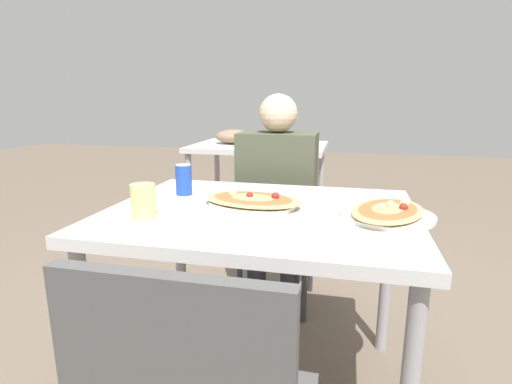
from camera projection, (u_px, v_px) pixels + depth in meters
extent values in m
cube|color=silver|center=(260.00, 215.00, 1.44)|extent=(1.09, 0.85, 0.04)
cylinder|color=#99999E|center=(87.00, 347.00, 1.28)|extent=(0.05, 0.05, 0.70)
cylinder|color=#99999E|center=(180.00, 258.00, 1.98)|extent=(0.05, 0.05, 0.70)
cylinder|color=#99999E|center=(386.00, 278.00, 1.76)|extent=(0.05, 0.05, 0.70)
cube|color=#4C4C4C|center=(278.00, 226.00, 2.16)|extent=(0.40, 0.40, 0.04)
cube|color=#4C4C4C|center=(284.00, 178.00, 2.28)|extent=(0.38, 0.03, 0.42)
cylinder|color=#38383D|center=(304.00, 283.00, 2.01)|extent=(0.03, 0.03, 0.43)
cylinder|color=#38383D|center=(240.00, 276.00, 2.09)|extent=(0.03, 0.03, 0.43)
cylinder|color=#38383D|center=(311.00, 257.00, 2.34)|extent=(0.03, 0.03, 0.43)
cylinder|color=#38383D|center=(255.00, 252.00, 2.41)|extent=(0.03, 0.03, 0.43)
cylinder|color=#2D2D38|center=(290.00, 274.00, 2.07)|extent=(0.10, 0.10, 0.47)
cylinder|color=#2D2D38|center=(257.00, 271.00, 2.11)|extent=(0.10, 0.10, 0.47)
cube|color=#474C38|center=(277.00, 180.00, 2.07)|extent=(0.39, 0.24, 0.48)
sphere|color=beige|center=(278.00, 113.00, 1.99)|extent=(0.19, 0.19, 0.19)
cylinder|color=white|center=(253.00, 204.00, 1.48)|extent=(0.32, 0.32, 0.01)
ellipsoid|color=#E0AD66|center=(253.00, 200.00, 1.47)|extent=(0.41, 0.30, 0.02)
ellipsoid|color=#D16033|center=(253.00, 198.00, 1.47)|extent=(0.33, 0.24, 0.01)
sphere|color=beige|center=(233.00, 194.00, 1.49)|extent=(0.03, 0.03, 0.03)
sphere|color=maroon|center=(250.00, 195.00, 1.48)|extent=(0.03, 0.03, 0.03)
sphere|color=maroon|center=(275.00, 196.00, 1.46)|extent=(0.03, 0.03, 0.03)
cylinder|color=#1E47B2|center=(184.00, 180.00, 1.63)|extent=(0.07, 0.07, 0.12)
cylinder|color=silver|center=(183.00, 165.00, 1.62)|extent=(0.06, 0.06, 0.00)
cylinder|color=#E0DB7F|center=(143.00, 201.00, 1.32)|extent=(0.08, 0.08, 0.12)
cylinder|color=white|center=(387.00, 216.00, 1.33)|extent=(0.31, 0.31, 0.01)
ellipsoid|color=#E0AD66|center=(388.00, 211.00, 1.33)|extent=(0.32, 0.40, 0.02)
ellipsoid|color=#D16033|center=(388.00, 209.00, 1.33)|extent=(0.26, 0.33, 0.01)
sphere|color=beige|center=(405.00, 204.00, 1.35)|extent=(0.03, 0.03, 0.03)
sphere|color=maroon|center=(403.00, 207.00, 1.32)|extent=(0.03, 0.03, 0.03)
sphere|color=beige|center=(382.00, 208.00, 1.31)|extent=(0.02, 0.02, 0.02)
sphere|color=beige|center=(391.00, 205.00, 1.34)|extent=(0.03, 0.03, 0.03)
cube|color=silver|center=(259.00, 147.00, 3.36)|extent=(1.10, 0.80, 0.04)
ellipsoid|color=#8C7259|center=(234.00, 137.00, 3.39)|extent=(0.32, 0.24, 0.12)
cylinder|color=#99999E|center=(190.00, 196.00, 3.23)|extent=(0.05, 0.05, 0.70)
cylinder|color=#99999E|center=(314.00, 203.00, 3.00)|extent=(0.05, 0.05, 0.70)
cylinder|color=#99999E|center=(217.00, 179.00, 3.89)|extent=(0.05, 0.05, 0.70)
cylinder|color=#99999E|center=(321.00, 184.00, 3.67)|extent=(0.05, 0.05, 0.70)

